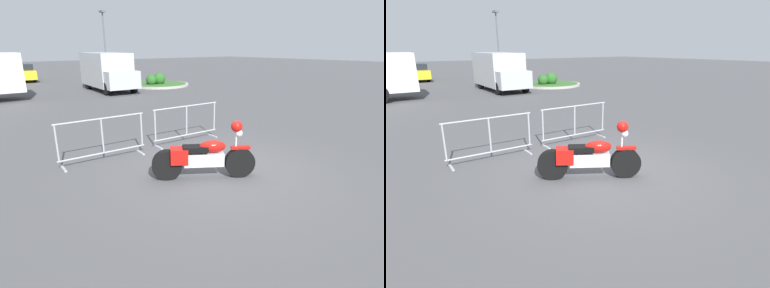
# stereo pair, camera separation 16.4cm
# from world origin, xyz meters

# --- Properties ---
(ground_plane) EXTENTS (120.00, 120.00, 0.00)m
(ground_plane) POSITION_xyz_m (0.00, 0.00, 0.00)
(ground_plane) COLOR #4C4C4F
(motorcycle) EXTENTS (1.92, 1.33, 1.23)m
(motorcycle) POSITION_xyz_m (-0.54, -0.03, 0.47)
(motorcycle) COLOR black
(motorcycle) RESTS_ON ground
(crowd_barrier_near) EXTENTS (2.16, 0.53, 1.07)m
(crowd_barrier_near) POSITION_xyz_m (-1.80, 2.23, 0.55)
(crowd_barrier_near) COLOR #9EA0A5
(crowd_barrier_near) RESTS_ON ground
(crowd_barrier_far) EXTENTS (2.16, 0.53, 1.07)m
(crowd_barrier_far) POSITION_xyz_m (0.72, 2.23, 0.55)
(crowd_barrier_far) COLOR #9EA0A5
(crowd_barrier_far) RESTS_ON ground
(delivery_van) EXTENTS (2.16, 5.07, 2.31)m
(delivery_van) POSITION_xyz_m (3.35, 13.92, 1.24)
(delivery_van) COLOR #B2B7BC
(delivery_van) RESTS_ON ground
(parked_car_yellow) EXTENTS (1.83, 4.14, 1.38)m
(parked_car_yellow) POSITION_xyz_m (0.02, 23.29, 0.70)
(parked_car_yellow) COLOR yellow
(parked_car_yellow) RESTS_ON ground
(planter_island) EXTENTS (4.25, 4.25, 0.94)m
(planter_island) POSITION_xyz_m (7.15, 14.10, 0.19)
(planter_island) COLOR #ADA89E
(planter_island) RESTS_ON ground
(street_lamp) EXTENTS (0.36, 0.70, 5.68)m
(street_lamp) POSITION_xyz_m (7.00, 22.72, 3.71)
(street_lamp) COLOR #595B60
(street_lamp) RESTS_ON ground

